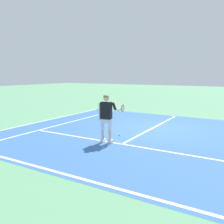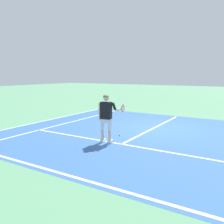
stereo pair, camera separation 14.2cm
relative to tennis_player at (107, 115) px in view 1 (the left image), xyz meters
The scene contains 9 objects.
ground_plane 3.26m from the tennis_player, 79.20° to the left, with size 80.00×80.00×0.00m, color #609E70.
court_inner_surface 2.12m from the tennis_player, 71.97° to the left, with size 10.98×9.77×0.00m, color #3866A8.
line_baseline 3.12m from the tennis_player, 78.66° to the right, with size 10.98×0.10×0.01m, color white.
line_service 1.15m from the tennis_player, ahead, with size 8.23×0.10×0.01m, color white.
line_centre_service 3.46m from the tennis_player, 79.92° to the left, with size 0.10×6.40×0.01m, color white.
line_singles_left 4.08m from the tennis_player, 153.19° to the left, with size 0.10×9.37×0.01m, color white.
line_doubles_left 5.32m from the tennis_player, 160.01° to the left, with size 0.10×9.37×0.01m, color white.
tennis_player is the anchor object (origin of this frame).
tennis_ball_near_feet 1.42m from the tennis_player, 93.57° to the left, with size 0.07×0.07×0.07m, color #CCE02D.
Camera 1 is at (3.85, -10.17, 2.43)m, focal length 38.78 mm.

